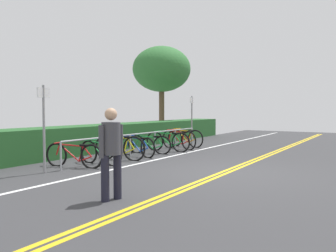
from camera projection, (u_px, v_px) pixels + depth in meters
name	position (u px, v px, depth m)	size (l,w,h in m)	color
ground_plane	(224.00, 174.00, 8.74)	(34.15, 10.48, 0.05)	#353538
centre_line_yellow_inner	(228.00, 173.00, 8.70)	(30.74, 0.10, 0.00)	gold
centre_line_yellow_outer	(221.00, 172.00, 8.78)	(30.74, 0.10, 0.00)	gold
bike_lane_stripe_white	(137.00, 164.00, 10.09)	(30.74, 0.12, 0.00)	white
bike_rack	(143.00, 138.00, 12.01)	(7.21, 0.05, 0.75)	#9EA0A5
bicycle_0	(74.00, 155.00, 9.51)	(0.52, 1.73, 0.69)	black
bicycle_1	(100.00, 153.00, 10.00)	(0.46, 1.65, 0.71)	black
bicycle_2	(120.00, 148.00, 10.91)	(0.46, 1.78, 0.79)	black
bicycle_3	(137.00, 146.00, 11.68)	(0.54, 1.67, 0.70)	black
bicycle_4	(149.00, 144.00, 12.42)	(0.46, 1.64, 0.69)	black
bicycle_5	(168.00, 141.00, 13.12)	(0.46, 1.84, 0.76)	black
bicycle_6	(179.00, 140.00, 13.86)	(0.61, 1.76, 0.77)	black
bicycle_7	(185.00, 138.00, 14.65)	(0.46, 1.77, 0.76)	black
pedestrian	(111.00, 148.00, 6.07)	(0.48, 0.32, 1.57)	#1E1E2D
sign_post_near	(44.00, 120.00, 8.62)	(0.36, 0.06, 2.12)	gray
sign_post_far	(192.00, 115.00, 15.42)	(0.36, 0.07, 2.10)	gray
hedge_backdrop	(120.00, 135.00, 14.43)	(16.16, 1.32, 0.95)	#235626
tree_mid	(162.00, 70.00, 19.55)	(3.16, 3.16, 4.95)	brown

